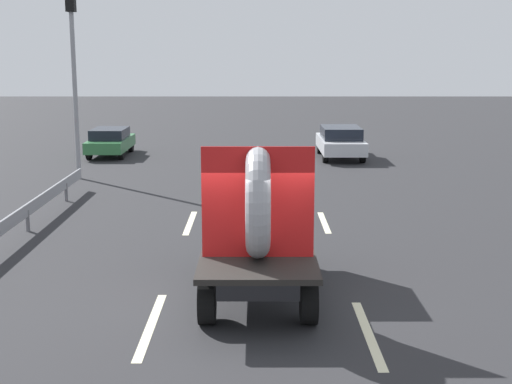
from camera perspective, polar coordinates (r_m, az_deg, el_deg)
The scene contains 9 objects.
ground_plane at distance 13.00m, azimuth -0.67°, elevation -9.01°, with size 120.00×120.00×0.00m, color #28282B.
flatbed_truck at distance 13.67m, azimuth 0.00°, elevation -1.51°, with size 2.02×4.53×2.94m.
distant_sedan at distance 30.62m, azimuth 6.65°, elevation 4.07°, with size 1.76×4.12×1.34m.
traffic_light at distance 25.96m, azimuth -14.55°, elevation 10.46°, with size 0.42×0.36×6.72m.
lane_dash_left_near at distance 12.21m, azimuth -8.54°, elevation -10.49°, with size 2.98×0.16×0.01m, color beige.
lane_dash_left_far at distance 19.05m, azimuth -5.43°, elevation -2.47°, with size 2.65×0.16×0.01m, color beige.
lane_dash_right_near at distance 11.89m, azimuth 8.85°, elevation -11.11°, with size 2.87×0.16×0.01m, color beige.
lane_dash_right_far at distance 19.09m, azimuth 5.35°, elevation -2.43°, with size 2.38×0.16×0.01m, color beige.
oncoming_car at distance 31.74m, azimuth -11.72°, elevation 4.02°, with size 1.57×3.67×1.20m.
Camera 1 is at (0.12, -12.19, 4.50)m, focal length 49.95 mm.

